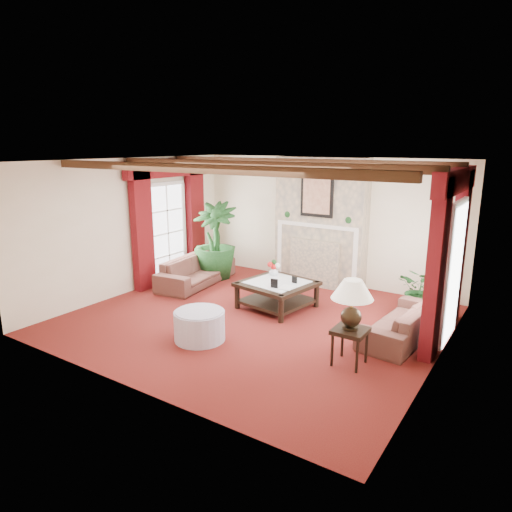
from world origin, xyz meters
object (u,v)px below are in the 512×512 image
Objects in this scene: sofa_left at (196,266)px; side_table at (349,347)px; coffee_table at (277,295)px; sofa_right at (403,316)px; potted_palm at (215,257)px; ottoman at (200,326)px.

side_table is at bearing -118.79° from sofa_left.
sofa_right is at bearing 6.81° from coffee_table.
sofa_left is at bearing -93.26° from potted_palm.
sofa_left reaches higher than ottoman.
sofa_right is 2.34m from coffee_table.
coffee_table is 1.91m from ottoman.
potted_palm is at bearing 150.86° from side_table.
sofa_left is at bearing -178.87° from coffee_table.
coffee_table is (-2.33, 0.09, -0.12)m from sofa_right.
sofa_right reaches higher than coffee_table.
potted_palm reaches higher than coffee_table.
coffee_table is (2.21, -0.31, -0.15)m from sofa_left.
sofa_left is at bearing 131.37° from ottoman.
coffee_table is at bearing -86.79° from sofa_right.
coffee_table is 2.42m from side_table.
sofa_left is 0.63m from potted_palm.
side_table is at bearing 12.66° from ottoman.
sofa_left is 4.56m from sofa_right.
sofa_left is at bearing 157.96° from side_table.
sofa_left reaches higher than side_table.
sofa_right is at bearing -12.77° from potted_palm.
ottoman is (-2.25, -0.51, -0.03)m from side_table.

